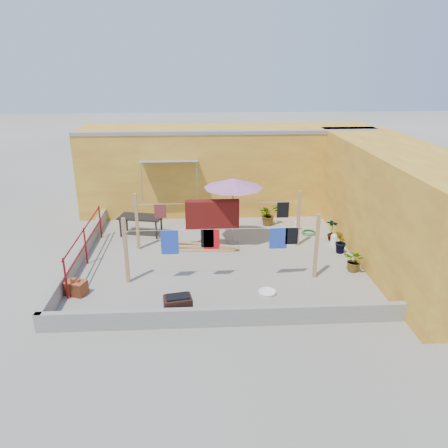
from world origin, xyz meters
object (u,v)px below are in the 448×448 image
(brazier, at_px, (178,307))
(green_hose, at_px, (309,233))
(water_jug_a, at_px, (334,240))
(patio_umbrella, at_px, (233,183))
(white_basin, at_px, (267,292))
(outdoor_table, at_px, (141,218))
(brick_stack, at_px, (76,288))
(plant_back_a, at_px, (268,214))
(water_jug_b, at_px, (297,226))

(brazier, relative_size, green_hose, 1.35)
(water_jug_a, distance_m, green_hose, 1.14)
(patio_umbrella, distance_m, white_basin, 3.92)
(outdoor_table, distance_m, brick_stack, 4.16)
(patio_umbrella, bearing_deg, plant_back_a, 49.22)
(patio_umbrella, relative_size, plant_back_a, 2.82)
(white_basin, bearing_deg, patio_umbrella, 100.53)
(brick_stack, bearing_deg, water_jug_a, 20.69)
(brick_stack, bearing_deg, outdoor_table, 73.93)
(outdoor_table, distance_m, plant_back_a, 4.48)
(water_jug_b, bearing_deg, brick_stack, -147.37)
(brick_stack, relative_size, green_hose, 1.16)
(brazier, relative_size, plant_back_a, 0.88)
(water_jug_b, bearing_deg, green_hose, -50.25)
(water_jug_a, bearing_deg, water_jug_b, 123.45)
(patio_umbrella, xyz_separation_m, white_basin, (0.62, -3.35, -1.93))
(patio_umbrella, distance_m, green_hose, 3.35)
(water_jug_a, bearing_deg, green_hose, 120.60)
(water_jug_a, bearing_deg, plant_back_a, 133.60)
(brazier, bearing_deg, water_jug_b, 54.03)
(brazier, distance_m, plant_back_a, 6.63)
(brick_stack, bearing_deg, water_jug_b, 32.63)
(brick_stack, bearing_deg, brazier, -24.90)
(brazier, distance_m, white_basin, 2.41)
(water_jug_a, relative_size, water_jug_b, 1.07)
(white_basin, distance_m, green_hose, 4.49)
(patio_umbrella, bearing_deg, water_jug_a, -5.58)
(water_jug_b, xyz_separation_m, plant_back_a, (-0.94, 0.56, 0.24))
(brick_stack, bearing_deg, plant_back_a, 40.35)
(patio_umbrella, height_order, brazier, patio_umbrella)
(water_jug_b, height_order, green_hose, water_jug_b)
(brick_stack, height_order, water_jug_a, brick_stack)
(patio_umbrella, relative_size, green_hose, 4.32)
(patio_umbrella, xyz_separation_m, plant_back_a, (1.39, 1.61, -1.59))
(water_jug_b, distance_m, green_hose, 0.52)
(patio_umbrella, bearing_deg, white_basin, -79.47)
(brazier, bearing_deg, outdoor_table, 105.68)
(water_jug_a, xyz_separation_m, plant_back_a, (-1.84, 1.93, 0.23))
(outdoor_table, height_order, green_hose, outdoor_table)
(outdoor_table, distance_m, water_jug_a, 6.38)
(patio_umbrella, distance_m, outdoor_table, 3.43)
(water_jug_a, bearing_deg, patio_umbrella, 174.42)
(white_basin, distance_m, water_jug_a, 4.00)
(water_jug_b, bearing_deg, outdoor_table, -178.05)
(white_basin, relative_size, water_jug_b, 1.37)
(outdoor_table, bearing_deg, water_jug_b, 1.95)
(brick_stack, xyz_separation_m, white_basin, (4.79, -0.24, -0.14))
(brazier, relative_size, water_jug_a, 1.94)
(brick_stack, xyz_separation_m, green_hose, (6.82, 3.77, -0.15))
(plant_back_a, bearing_deg, brazier, -116.52)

